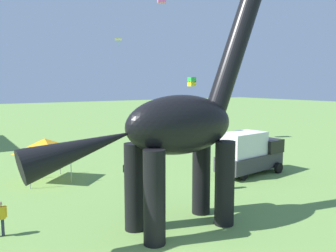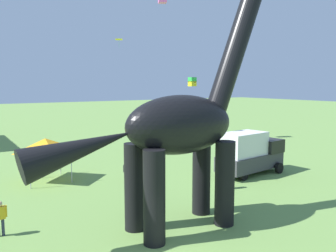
# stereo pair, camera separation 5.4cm
# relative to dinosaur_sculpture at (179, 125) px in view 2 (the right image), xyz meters

# --- Properties ---
(dinosaur_sculpture) EXTENTS (12.90, 2.73, 13.49)m
(dinosaur_sculpture) POSITION_rel_dinosaur_sculpture_xyz_m (0.00, 0.00, 0.00)
(dinosaur_sculpture) COLOR black
(dinosaur_sculpture) RESTS_ON ground_plane
(parked_box_truck) EXTENTS (5.81, 2.76, 3.20)m
(parked_box_truck) POSITION_rel_dinosaur_sculpture_xyz_m (9.96, 5.30, -3.23)
(parked_box_truck) COLOR #38383D
(parked_box_truck) RESTS_ON ground_plane
(person_watching_child) EXTENTS (0.55, 0.24, 1.47)m
(person_watching_child) POSITION_rel_dinosaur_sculpture_xyz_m (1.24, 8.12, -3.99)
(person_watching_child) COLOR #2D3347
(person_watching_child) RESTS_ON ground_plane
(person_photographer) EXTENTS (0.64, 0.28, 1.71)m
(person_photographer) POSITION_rel_dinosaur_sculpture_xyz_m (5.73, 3.44, -3.84)
(person_photographer) COLOR #6B6056
(person_photographer) RESTS_ON ground_plane
(person_near_flyer) EXTENTS (0.60, 0.26, 1.60)m
(person_near_flyer) POSITION_rel_dinosaur_sculpture_xyz_m (-7.25, 3.45, -3.91)
(person_near_flyer) COLOR #2D3347
(person_near_flyer) RESTS_ON ground_plane
(festival_canopy_tent) EXTENTS (3.15, 3.15, 3.00)m
(festival_canopy_tent) POSITION_rel_dinosaur_sculpture_xyz_m (-3.28, 11.58, -2.33)
(festival_canopy_tent) COLOR #B2B2B7
(festival_canopy_tent) RESTS_ON ground_plane
(kite_apex) EXTENTS (0.46, 0.46, 0.65)m
(kite_apex) POSITION_rel_dinosaur_sculpture_xyz_m (6.21, 7.44, 2.00)
(kite_apex) COLOR green
(kite_high_left) EXTENTS (2.07, 1.81, 2.30)m
(kite_high_left) POSITION_rel_dinosaur_sculpture_xyz_m (19.09, 14.99, 9.99)
(kite_high_left) COLOR #19B2B7
(kite_far_left) EXTENTS (0.78, 0.72, 0.78)m
(kite_far_left) POSITION_rel_dinosaur_sculpture_xyz_m (5.19, 17.62, 5.97)
(kite_far_left) COLOR yellow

